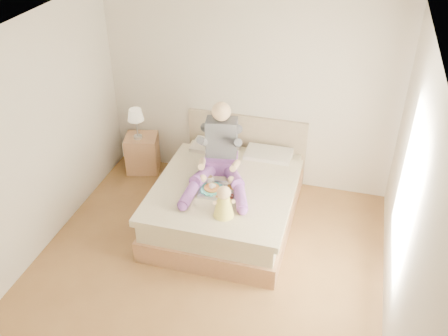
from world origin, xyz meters
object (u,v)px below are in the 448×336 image
(baby, at_px, (224,203))
(bed, at_px, (228,197))
(adult, at_px, (220,157))
(nightstand, at_px, (143,153))
(tray, at_px, (220,189))

(baby, bearing_deg, bed, 79.31)
(adult, bearing_deg, nightstand, 142.99)
(adult, height_order, baby, adult)
(bed, height_order, baby, baby)
(bed, distance_m, adult, 0.59)
(bed, relative_size, adult, 1.79)
(nightstand, bearing_deg, bed, -41.08)
(adult, xyz_separation_m, tray, (0.09, -0.33, -0.25))
(adult, relative_size, baby, 3.10)
(nightstand, height_order, adult, adult)
(adult, bearing_deg, baby, -80.51)
(tray, bearing_deg, nightstand, 140.49)
(bed, xyz_separation_m, baby, (0.14, -0.73, 0.45))
(nightstand, xyz_separation_m, tray, (1.51, -1.07, 0.36))
(tray, bearing_deg, adult, 101.48)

